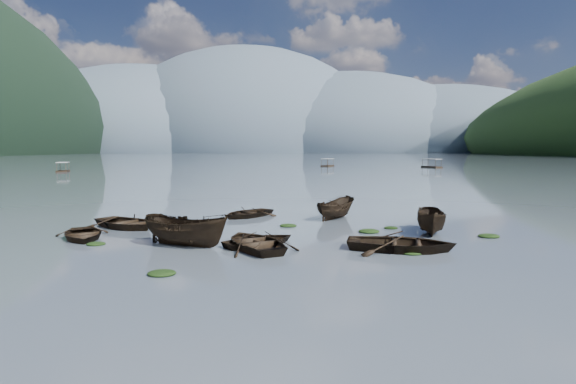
{
  "coord_description": "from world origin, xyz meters",
  "views": [
    {
      "loc": [
        -0.73,
        -17.38,
        4.77
      ],
      "look_at": [
        0.0,
        12.0,
        2.0
      ],
      "focal_mm": 28.0,
      "sensor_mm": 36.0,
      "label": 1
    }
  ],
  "objects_px": {
    "rowboat_3": "(255,248)",
    "pontoon_left": "(63,172)",
    "rowboat_0": "(83,238)",
    "pontoon_centre": "(327,166)"
  },
  "relations": [
    {
      "from": "rowboat_3",
      "to": "pontoon_left",
      "type": "bearing_deg",
      "value": -84.14
    },
    {
      "from": "rowboat_0",
      "to": "rowboat_3",
      "type": "height_order",
      "value": "rowboat_3"
    },
    {
      "from": "rowboat_0",
      "to": "rowboat_3",
      "type": "relative_size",
      "value": 0.86
    },
    {
      "from": "rowboat_0",
      "to": "pontoon_centre",
      "type": "xyz_separation_m",
      "value": [
        25.23,
        106.1,
        0.0
      ]
    },
    {
      "from": "pontoon_centre",
      "to": "rowboat_3",
      "type": "bearing_deg",
      "value": -71.95
    },
    {
      "from": "rowboat_3",
      "to": "rowboat_0",
      "type": "bearing_deg",
      "value": -39.9
    },
    {
      "from": "pontoon_centre",
      "to": "rowboat_0",
      "type": "bearing_deg",
      "value": -77.06
    },
    {
      "from": "rowboat_0",
      "to": "pontoon_left",
      "type": "height_order",
      "value": "pontoon_left"
    },
    {
      "from": "rowboat_0",
      "to": "pontoon_left",
      "type": "xyz_separation_m",
      "value": [
        -35.81,
        74.13,
        0.0
      ]
    },
    {
      "from": "rowboat_0",
      "to": "rowboat_3",
      "type": "xyz_separation_m",
      "value": [
        9.43,
        -2.57,
        0.0
      ]
    }
  ]
}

